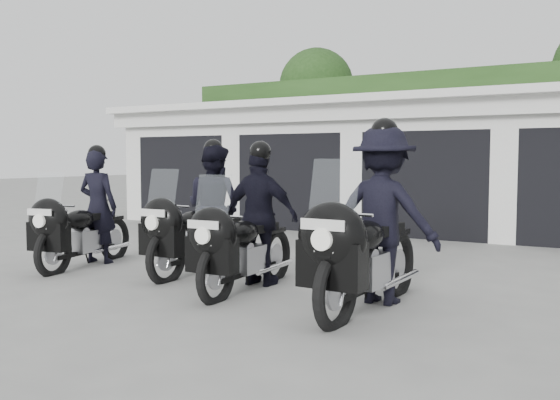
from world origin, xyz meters
The scene contains 7 objects.
ground centered at (0.00, 0.00, 0.00)m, with size 80.00×80.00×0.00m, color gray.
garage_block centered at (0.00, 8.06, 1.42)m, with size 16.40×6.80×2.96m.
background_vegetation centered at (0.37, 12.92, 2.77)m, with size 20.00×3.90×5.80m.
police_bike_a centered at (-3.64, -0.06, 0.76)m, with size 0.88×2.18×1.91m.
police_bike_b centered at (-1.79, 0.48, 0.83)m, with size 0.90×2.27×1.98m.
police_bike_c centered at (-0.61, -0.12, 0.81)m, with size 1.06×2.21×1.92m.
police_bike_d centered at (1.07, -0.26, 0.92)m, with size 1.33×2.48×2.15m.
Camera 1 is at (3.30, -6.44, 1.64)m, focal length 38.00 mm.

